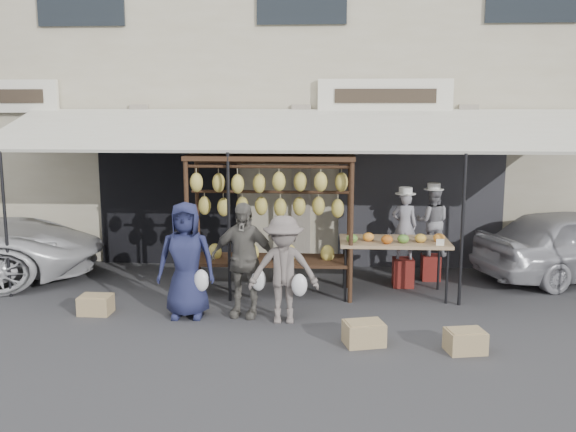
# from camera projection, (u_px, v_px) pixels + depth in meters

# --- Properties ---
(ground_plane) EXTENTS (90.00, 90.00, 0.00)m
(ground_plane) POSITION_uv_depth(u_px,v_px,m) (290.00, 327.00, 8.75)
(ground_plane) COLOR #2D2D30
(shophouse) EXTENTS (24.00, 6.15, 7.30)m
(shophouse) POSITION_uv_depth(u_px,v_px,m) (307.00, 75.00, 14.50)
(shophouse) COLOR #BEB69C
(shophouse) RESTS_ON ground_plane
(awning) EXTENTS (10.00, 2.35, 2.92)m
(awning) POSITION_uv_depth(u_px,v_px,m) (299.00, 131.00, 10.54)
(awning) COLOR beige
(awning) RESTS_ON ground_plane
(banana_rack) EXTENTS (2.60, 0.90, 2.24)m
(banana_rack) POSITION_uv_depth(u_px,v_px,m) (270.00, 198.00, 10.00)
(banana_rack) COLOR black
(banana_rack) RESTS_ON ground_plane
(produce_table) EXTENTS (1.70, 0.90, 1.04)m
(produce_table) POSITION_uv_depth(u_px,v_px,m) (394.00, 242.00, 10.03)
(produce_table) COLOR tan
(produce_table) RESTS_ON ground_plane
(vendor_left) EXTENTS (0.42, 0.29, 1.12)m
(vendor_left) POSITION_uv_depth(u_px,v_px,m) (404.00, 226.00, 10.55)
(vendor_left) COLOR gray
(vendor_left) RESTS_ON stool_left
(vendor_right) EXTENTS (0.62, 0.51, 1.18)m
(vendor_right) POSITION_uv_depth(u_px,v_px,m) (432.00, 222.00, 10.95)
(vendor_right) COLOR #939298
(vendor_right) RESTS_ON stool_right
(customer_left) EXTENTS (0.84, 0.57, 1.66)m
(customer_left) POSITION_uv_depth(u_px,v_px,m) (186.00, 260.00, 9.07)
(customer_left) COLOR #1E2245
(customer_left) RESTS_ON ground_plane
(customer_mid) EXTENTS (1.03, 0.57, 1.66)m
(customer_mid) POSITION_uv_depth(u_px,v_px,m) (243.00, 260.00, 9.10)
(customer_mid) COLOR #605D55
(customer_mid) RESTS_ON ground_plane
(customer_right) EXTENTS (1.00, 0.61, 1.51)m
(customer_right) POSITION_uv_depth(u_px,v_px,m) (284.00, 270.00, 8.85)
(customer_right) COLOR #6B615D
(customer_right) RESTS_ON ground_plane
(stool_left) EXTENTS (0.36, 0.36, 0.47)m
(stool_left) POSITION_uv_depth(u_px,v_px,m) (403.00, 272.00, 10.69)
(stool_left) COLOR maroon
(stool_left) RESTS_ON ground_plane
(stool_right) EXTENTS (0.39, 0.39, 0.44)m
(stool_right) POSITION_uv_depth(u_px,v_px,m) (431.00, 267.00, 11.09)
(stool_right) COLOR maroon
(stool_right) RESTS_ON ground_plane
(crate_near_a) EXTENTS (0.56, 0.48, 0.29)m
(crate_near_a) POSITION_uv_depth(u_px,v_px,m) (364.00, 333.00, 8.11)
(crate_near_a) COLOR tan
(crate_near_a) RESTS_ON ground_plane
(crate_near_b) EXTENTS (0.52, 0.43, 0.27)m
(crate_near_b) POSITION_uv_depth(u_px,v_px,m) (465.00, 341.00, 7.87)
(crate_near_b) COLOR tan
(crate_near_b) RESTS_ON ground_plane
(crate_far) EXTENTS (0.46, 0.35, 0.27)m
(crate_far) POSITION_uv_depth(u_px,v_px,m) (96.00, 305.00, 9.30)
(crate_far) COLOR tan
(crate_far) RESTS_ON ground_plane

